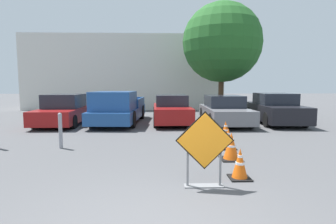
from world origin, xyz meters
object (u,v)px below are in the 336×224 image
(road_closed_sign, at_px, (205,147))
(traffic_cone_second, at_px, (231,146))
(traffic_cone_nearest, at_px, (240,164))
(bollard_nearest, at_px, (60,130))
(pickup_truck, at_px, (118,109))
(traffic_cone_third, at_px, (228,139))
(parked_car_second, at_px, (171,110))
(parked_car_nearest, at_px, (64,111))
(parked_car_third, at_px, (224,111))
(traffic_cone_fourth, at_px, (226,130))
(parked_car_fourth, at_px, (275,109))

(road_closed_sign, height_order, traffic_cone_second, road_closed_sign)
(traffic_cone_nearest, bearing_deg, bollard_nearest, 149.34)
(traffic_cone_nearest, xyz_separation_m, pickup_truck, (-3.70, 7.85, 0.42))
(traffic_cone_third, bearing_deg, traffic_cone_second, -101.06)
(bollard_nearest, bearing_deg, parked_car_second, 55.76)
(pickup_truck, distance_m, parked_car_second, 2.65)
(parked_car_nearest, height_order, parked_car_second, parked_car_nearest)
(traffic_cone_third, bearing_deg, parked_car_third, 77.63)
(traffic_cone_nearest, xyz_separation_m, parked_car_third, (1.57, 7.74, 0.34))
(traffic_cone_fourth, bearing_deg, parked_car_third, 77.09)
(parked_car_third, bearing_deg, bollard_nearest, 39.70)
(traffic_cone_second, distance_m, parked_car_second, 6.74)
(traffic_cone_third, relative_size, bollard_nearest, 0.57)
(parked_car_third, bearing_deg, parked_car_nearest, 0.81)
(parked_car_second, distance_m, parked_car_fourth, 5.25)
(pickup_truck, height_order, parked_car_second, pickup_truck)
(parked_car_second, bearing_deg, parked_car_third, 172.98)
(traffic_cone_fourth, distance_m, parked_car_nearest, 7.98)
(parked_car_nearest, height_order, pickup_truck, pickup_truck)
(traffic_cone_nearest, bearing_deg, traffic_cone_fourth, 80.01)
(parked_car_second, height_order, parked_car_fourth, parked_car_fourth)
(traffic_cone_nearest, relative_size, parked_car_second, 0.14)
(traffic_cone_nearest, distance_m, traffic_cone_third, 2.56)
(pickup_truck, bearing_deg, traffic_cone_nearest, 118.54)
(traffic_cone_third, bearing_deg, parked_car_second, 105.16)
(road_closed_sign, bearing_deg, parked_car_fourth, 59.02)
(parked_car_fourth, xyz_separation_m, bollard_nearest, (-8.82, -5.13, -0.13))
(traffic_cone_nearest, height_order, traffic_cone_fourth, traffic_cone_fourth)
(traffic_cone_fourth, xyz_separation_m, parked_car_nearest, (-6.99, 3.83, 0.35))
(road_closed_sign, xyz_separation_m, traffic_cone_third, (1.23, 2.96, -0.47))
(parked_car_third, bearing_deg, traffic_cone_third, 78.46)
(pickup_truck, bearing_deg, traffic_cone_third, 131.05)
(road_closed_sign, relative_size, pickup_truck, 0.26)
(road_closed_sign, relative_size, parked_car_fourth, 0.31)
(bollard_nearest, bearing_deg, road_closed_sign, -39.73)
(traffic_cone_nearest, relative_size, traffic_cone_second, 0.90)
(traffic_cone_third, bearing_deg, parked_car_fourth, 54.87)
(traffic_cone_third, height_order, parked_car_second, parked_car_second)
(traffic_cone_third, relative_size, parked_car_fourth, 0.13)
(traffic_cone_second, height_order, traffic_cone_fourth, traffic_cone_second)
(traffic_cone_second, distance_m, pickup_truck, 7.57)
(traffic_cone_fourth, xyz_separation_m, parked_car_fourth, (3.50, 3.97, 0.38))
(traffic_cone_nearest, xyz_separation_m, parked_car_second, (-1.06, 7.99, 0.36))
(traffic_cone_nearest, height_order, bollard_nearest, bollard_nearest)
(parked_car_fourth, bearing_deg, bollard_nearest, 34.14)
(parked_car_nearest, xyz_separation_m, parked_car_fourth, (10.49, 0.14, 0.04))
(road_closed_sign, bearing_deg, traffic_cone_third, 67.53)
(parked_car_second, distance_m, parked_car_third, 2.64)
(traffic_cone_second, height_order, bollard_nearest, bollard_nearest)
(traffic_cone_second, height_order, parked_car_fourth, parked_car_fourth)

